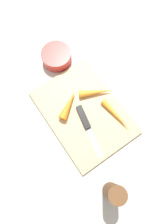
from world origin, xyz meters
The scene contains 8 objects.
ground_plane centered at (0.00, 0.00, 0.00)m, with size 1.40×1.40×0.00m, color #ADA8A0.
cutting_board centered at (0.00, 0.00, 0.01)m, with size 0.36×0.26×0.01m, color tan.
knife centered at (-0.03, 0.02, 0.02)m, with size 0.20×0.06×0.01m.
carrot_shortest centered at (0.05, 0.03, 0.03)m, with size 0.03×0.03×0.12m, color orange.
carrot_longest centered at (-0.08, -0.09, 0.02)m, with size 0.02×0.02×0.14m, color orange.
carrot_medium centered at (0.03, -0.08, 0.03)m, with size 0.03×0.03×0.13m, color orange.
small_bowl centered at (0.24, -0.04, 0.02)m, with size 0.11×0.11×0.05m, color red.
pepper_grinder centered at (-0.27, 0.08, 0.08)m, with size 0.05×0.05×0.16m, color brown.
Camera 1 is at (-0.17, 0.12, 0.73)m, focal length 32.70 mm.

